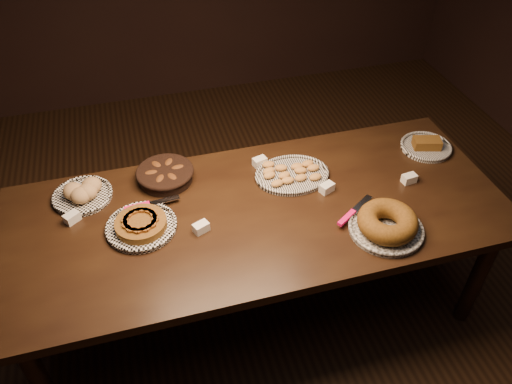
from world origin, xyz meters
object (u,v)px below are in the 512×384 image
object	(u,v)px
apple_tart_plate	(141,225)
bundt_cake_plate	(387,224)
madeleine_platter	(292,174)
buffet_table	(258,221)

from	to	relation	value
apple_tart_plate	bundt_cake_plate	distance (m)	1.11
apple_tart_plate	madeleine_platter	distance (m)	0.80
buffet_table	madeleine_platter	world-z (taller)	madeleine_platter
madeleine_platter	bundt_cake_plate	size ratio (longest dim) A/B	0.96
apple_tart_plate	bundt_cake_plate	bearing A→B (deg)	-3.06
buffet_table	bundt_cake_plate	size ratio (longest dim) A/B	6.06
buffet_table	madeleine_platter	xyz separation A→B (m)	(0.23, 0.19, 0.09)
madeleine_platter	apple_tart_plate	bearing A→B (deg)	-153.82
buffet_table	madeleine_platter	distance (m)	0.32
madeleine_platter	bundt_cake_plate	bearing A→B (deg)	-45.25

